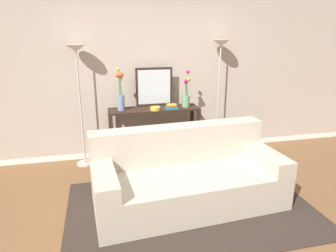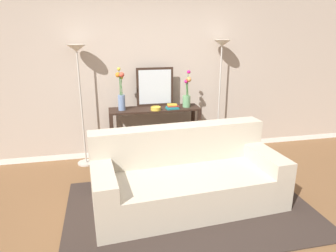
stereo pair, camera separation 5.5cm
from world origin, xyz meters
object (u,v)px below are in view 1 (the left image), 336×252
Objects in this scene: book_row_under_console at (128,159)px; wall_mirror at (154,87)px; fruit_bowl at (155,108)px; book_stack at (172,107)px; couch at (187,178)px; console_table at (154,125)px; floor_lamp_left at (78,72)px; vase_tall_flowers at (121,94)px; floor_lamp_right at (220,66)px; vase_short_flowers at (186,94)px.

wall_mirror is at bearing 18.99° from book_row_under_console.
book_stack is at bearing 4.74° from fruit_bowl.
couch is 3.75× the size of wall_mirror.
couch reaches higher than console_table.
floor_lamp_left is at bearing -176.09° from wall_mirror.
console_table is at bearing 1.43° from vase_tall_flowers.
console_table is 2.18× the size of vase_tall_flowers.
wall_mirror is (-1.05, 0.08, -0.31)m from floor_lamp_right.
book_stack reaches higher than couch.
book_row_under_console is at bearing 113.37° from couch.
vase_short_flowers is at bearing -4.07° from floor_lamp_left.
vase_tall_flowers is 1.05m from book_row_under_console.
vase_tall_flowers reaches higher than vase_short_flowers.
floor_lamp_left is at bearing 175.93° from vase_short_flowers.
floor_lamp_right is (2.17, 0.00, 0.04)m from floor_lamp_left.
wall_mirror is (1.12, 0.08, -0.27)m from floor_lamp_left.
book_stack is at bearing -8.46° from book_row_under_console.
floor_lamp_left is at bearing 170.56° from vase_tall_flowers.
vase_tall_flowers is 2.30× the size of book_row_under_console.
floor_lamp_left reaches higher than vase_tall_flowers.
console_table is 0.59m from wall_mirror.
fruit_bowl is at bearing -92.09° from console_table.
floor_lamp_left reaches higher than vase_short_flowers.
wall_mirror reaches higher than book_stack.
floor_lamp_left is at bearing 175.54° from console_table.
console_table is 6.88× the size of book_stack.
couch reaches higher than book_row_under_console.
vase_tall_flowers is at bearing -9.44° from floor_lamp_left.
vase_short_flowers reaches higher than book_row_under_console.
book_stack is at bearing -50.51° from wall_mirror.
console_table is at bearing -103.05° from wall_mirror.
book_stack reaches higher than console_table.
fruit_bowl is (0.50, -0.11, -0.22)m from vase_tall_flowers.
console_table is (-0.14, 1.32, 0.29)m from couch.
book_row_under_console is (-0.69, 0.10, -0.83)m from book_stack.
floor_lamp_right is at bearing 3.52° from vase_tall_flowers.
fruit_bowl is 0.26m from book_stack.
floor_lamp_left is (-1.23, 1.41, 1.12)m from couch.
floor_lamp_right is 1.09m from wall_mirror.
floor_lamp_left is at bearing 169.09° from fruit_bowl.
couch is 1.34m from fruit_bowl.
floor_lamp_left is (-1.09, 0.08, 0.83)m from console_table.
fruit_bowl reaches higher than couch.
couch is at bearing -83.15° from fruit_bowl.
floor_lamp_left reaches higher than book_row_under_console.
console_table is 2.31× the size of wall_mirror.
floor_lamp_right is 6.72× the size of book_row_under_console.
wall_mirror is 2.16× the size of book_row_under_console.
wall_mirror is 3.92× the size of fruit_bowl.
couch is 1.36m from book_stack.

